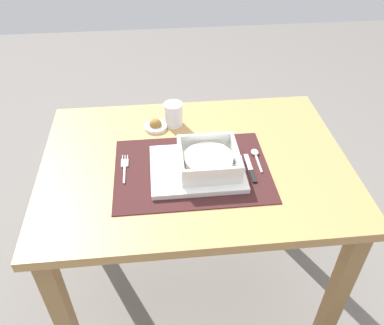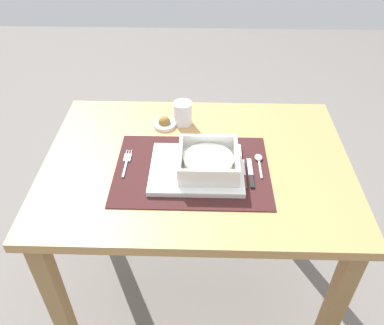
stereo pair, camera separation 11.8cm
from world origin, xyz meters
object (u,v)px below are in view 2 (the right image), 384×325
object	(u,v)px
dining_table	(197,186)
drinking_glass	(183,114)
butter_knife	(251,175)
bread_knife	(244,175)
porridge_bowl	(208,162)
fork	(127,161)
spoon	(259,160)
condiment_saucer	(164,123)

from	to	relation	value
dining_table	drinking_glass	bearing A→B (deg)	104.34
butter_knife	bread_knife	size ratio (longest dim) A/B	1.01
butter_knife	bread_knife	xyz separation A→B (m)	(-0.02, -0.00, 0.00)
porridge_bowl	fork	distance (m)	0.26
porridge_bowl	drinking_glass	world-z (taller)	drinking_glass
dining_table	spoon	bearing A→B (deg)	-0.66
spoon	bread_knife	world-z (taller)	spoon
dining_table	butter_knife	size ratio (longest dim) A/B	7.21
porridge_bowl	condiment_saucer	world-z (taller)	porridge_bowl
fork	bread_knife	distance (m)	0.36
fork	spoon	world-z (taller)	spoon
drinking_glass	porridge_bowl	bearing A→B (deg)	-71.59
porridge_bowl	fork	xyz separation A→B (m)	(-0.25, 0.04, -0.04)
condiment_saucer	spoon	bearing A→B (deg)	-31.67
drinking_glass	condiment_saucer	xyz separation A→B (m)	(-0.06, -0.02, -0.03)
dining_table	porridge_bowl	world-z (taller)	porridge_bowl
spoon	drinking_glass	size ratio (longest dim) A/B	1.34
spoon	drinking_glass	bearing A→B (deg)	135.82
spoon	bread_knife	xyz separation A→B (m)	(-0.05, -0.07, -0.00)
drinking_glass	condiment_saucer	bearing A→B (deg)	-164.75
bread_knife	porridge_bowl	bearing A→B (deg)	164.32
spoon	condiment_saucer	bearing A→B (deg)	144.48
bread_knife	condiment_saucer	world-z (taller)	condiment_saucer
spoon	drinking_glass	world-z (taller)	drinking_glass
butter_knife	drinking_glass	size ratio (longest dim) A/B	1.61
spoon	porridge_bowl	bearing A→B (deg)	-165.34
porridge_bowl	condiment_saucer	distance (m)	0.29
dining_table	condiment_saucer	world-z (taller)	condiment_saucer
dining_table	drinking_glass	world-z (taller)	drinking_glass
butter_knife	drinking_glass	xyz separation A→B (m)	(-0.21, 0.27, 0.03)
fork	spoon	xyz separation A→B (m)	(0.41, 0.01, 0.00)
drinking_glass	condiment_saucer	size ratio (longest dim) A/B	1.04
porridge_bowl	dining_table	bearing A→B (deg)	121.81
bread_knife	drinking_glass	xyz separation A→B (m)	(-0.19, 0.28, 0.03)
porridge_bowl	butter_knife	size ratio (longest dim) A/B	1.32
butter_knife	bread_knife	distance (m)	0.02
fork	condiment_saucer	world-z (taller)	condiment_saucer
bread_knife	condiment_saucer	xyz separation A→B (m)	(-0.25, 0.26, 0.00)
dining_table	fork	size ratio (longest dim) A/B	7.29
fork	drinking_glass	xyz separation A→B (m)	(0.16, 0.22, 0.03)
porridge_bowl	fork	size ratio (longest dim) A/B	1.33
fork	condiment_saucer	size ratio (longest dim) A/B	1.66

